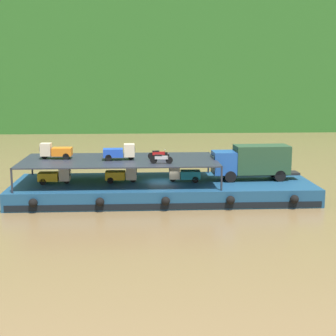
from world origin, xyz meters
name	(u,v)px	position (x,y,z in m)	size (l,w,h in m)	color
ground_plane	(163,198)	(0.00, 0.00, 0.00)	(400.00, 400.00, 0.00)	brown
hillside_far_bank	(147,28)	(0.00, 71.64, 21.32)	(129.84, 40.83, 37.86)	#286023
cargo_barge	(163,190)	(0.00, -0.03, 0.75)	(26.12, 9.36, 1.50)	navy
covered_lorry	(253,161)	(8.08, 0.34, 3.19)	(7.90, 2.48, 3.10)	#1E4C99
cargo_rack	(119,160)	(-3.80, 0.00, 3.44)	(16.92, 7.99, 2.00)	#232833
mini_truck_lower_stern	(55,176)	(-9.35, -0.41, 2.19)	(2.75, 1.21, 1.38)	gold
mini_truck_lower_aft	(122,175)	(-3.61, -0.16, 2.19)	(2.77, 1.26, 1.38)	gold
mini_truck_lower_mid	(184,174)	(1.86, -0.19, 2.19)	(2.78, 1.27, 1.38)	teal
mini_truck_upper_stern	(56,151)	(-9.41, 0.76, 4.19)	(2.76, 1.23, 1.38)	orange
mini_truck_upper_mid	(120,152)	(-3.77, -0.17, 4.19)	(2.78, 1.26, 1.38)	#1E47B7
motorcycle_upper_port	(161,159)	(-0.25, -2.40, 3.93)	(1.90, 0.55, 0.87)	black
motorcycle_upper_centre	(158,154)	(-0.39, 0.00, 3.93)	(1.90, 0.55, 0.87)	black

